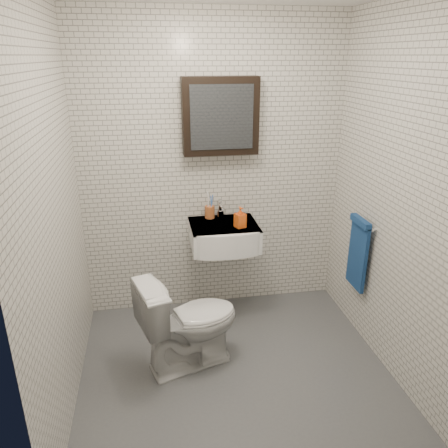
% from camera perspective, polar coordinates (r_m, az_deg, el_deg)
% --- Properties ---
extents(ground, '(2.20, 2.00, 0.01)m').
position_cam_1_polar(ground, '(3.35, 1.47, -18.55)').
color(ground, '#4F5256').
rests_on(ground, ground).
extents(room_shell, '(2.22, 2.02, 2.51)m').
position_cam_1_polar(room_shell, '(2.67, 1.76, 6.38)').
color(room_shell, silver).
rests_on(room_shell, ground).
extents(washbasin, '(0.55, 0.50, 0.20)m').
position_cam_1_polar(washbasin, '(3.59, 0.07, -1.62)').
color(washbasin, white).
rests_on(washbasin, room_shell).
extents(faucet, '(0.06, 0.20, 0.15)m').
position_cam_1_polar(faucet, '(3.71, -0.45, 1.84)').
color(faucet, silver).
rests_on(faucet, washbasin).
extents(mirror_cabinet, '(0.60, 0.15, 0.60)m').
position_cam_1_polar(mirror_cabinet, '(3.53, -0.48, 13.90)').
color(mirror_cabinet, black).
rests_on(mirror_cabinet, room_shell).
extents(towel_rail, '(0.09, 0.30, 0.58)m').
position_cam_1_polar(towel_rail, '(3.57, 17.13, -3.31)').
color(towel_rail, silver).
rests_on(towel_rail, room_shell).
extents(toothbrush_cup, '(0.09, 0.09, 0.23)m').
position_cam_1_polar(toothbrush_cup, '(3.71, -1.88, 1.66)').
color(toothbrush_cup, '#A8552A').
rests_on(toothbrush_cup, washbasin).
extents(soap_bottle, '(0.10, 0.10, 0.17)m').
position_cam_1_polar(soap_bottle, '(3.50, 2.13, 0.90)').
color(soap_bottle, orange).
rests_on(soap_bottle, washbasin).
extents(toilet, '(0.80, 0.60, 0.73)m').
position_cam_1_polar(toilet, '(3.22, -4.55, -12.53)').
color(toilet, white).
rests_on(toilet, ground).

